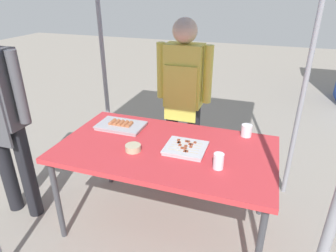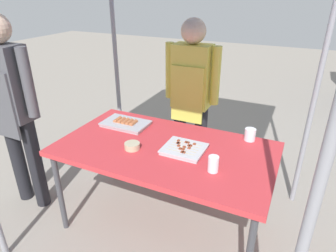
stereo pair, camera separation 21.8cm
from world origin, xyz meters
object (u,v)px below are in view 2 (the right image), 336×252
at_px(vendor_woman, 191,92).
at_px(stall_table, 165,153).
at_px(customer_nearby, 12,101).
at_px(tray_meat_skewers, 184,149).
at_px(condiment_bowl, 132,146).
at_px(tray_grilled_sausages, 126,123).
at_px(drink_cup_near_edge, 213,164).
at_px(drink_cup_by_wok, 250,135).

bearing_deg(vendor_woman, stall_table, 96.03).
distance_m(vendor_woman, customer_nearby, 1.52).
height_order(tray_meat_skewers, condiment_bowl, condiment_bowl).
xyz_separation_m(condiment_bowl, vendor_woman, (0.13, 0.84, 0.17)).
bearing_deg(customer_nearby, stall_table, 11.17).
height_order(tray_grilled_sausages, tray_meat_skewers, tray_grilled_sausages).
relative_size(stall_table, drink_cup_near_edge, 14.79).
bearing_deg(drink_cup_near_edge, tray_meat_skewers, 149.22).
relative_size(stall_table, drink_cup_by_wok, 16.74).
distance_m(tray_meat_skewers, drink_cup_near_edge, 0.31).
distance_m(stall_table, condiment_bowl, 0.25).
xyz_separation_m(tray_meat_skewers, drink_cup_by_wok, (0.39, 0.37, 0.03)).
distance_m(tray_grilled_sausages, customer_nearby, 0.93).
bearing_deg(drink_cup_by_wok, customer_nearby, -160.89).
relative_size(vendor_woman, customer_nearby, 0.96).
relative_size(tray_meat_skewers, customer_nearby, 0.18).
bearing_deg(condiment_bowl, tray_grilled_sausages, 129.23).
bearing_deg(drink_cup_by_wok, tray_meat_skewers, -136.46).
distance_m(tray_meat_skewers, drink_cup_by_wok, 0.54).
bearing_deg(vendor_woman, customer_nearby, 39.27).
bearing_deg(drink_cup_near_edge, stall_table, 159.43).
bearing_deg(tray_meat_skewers, drink_cup_near_edge, -30.78).
bearing_deg(customer_nearby, tray_meat_skewers, 10.03).
xyz_separation_m(tray_grilled_sausages, customer_nearby, (-0.78, -0.44, 0.23)).
distance_m(stall_table, vendor_woman, 0.76).
bearing_deg(stall_table, tray_grilled_sausages, 157.72).
bearing_deg(tray_grilled_sausages, vendor_woman, 53.06).
bearing_deg(vendor_woman, drink_cup_near_edge, 119.53).
bearing_deg(vendor_woman, drink_cup_by_wok, 151.43).
xyz_separation_m(tray_meat_skewers, vendor_woman, (-0.23, 0.71, 0.18)).
relative_size(tray_grilled_sausages, condiment_bowl, 3.42).
bearing_deg(tray_meat_skewers, tray_grilled_sausages, 162.94).
xyz_separation_m(tray_meat_skewers, drink_cup_near_edge, (0.27, -0.16, 0.04)).
bearing_deg(condiment_bowl, customer_nearby, -173.53).
xyz_separation_m(drink_cup_by_wok, customer_nearby, (-1.80, -0.62, 0.20)).
relative_size(stall_table, vendor_woman, 1.00).
xyz_separation_m(tray_meat_skewers, customer_nearby, (-1.40, -0.25, 0.23)).
relative_size(stall_table, customer_nearby, 0.96).
height_order(stall_table, drink_cup_by_wok, drink_cup_by_wok).
height_order(condiment_bowl, drink_cup_near_edge, drink_cup_near_edge).
height_order(tray_grilled_sausages, customer_nearby, customer_nearby).
height_order(stall_table, tray_grilled_sausages, tray_grilled_sausages).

